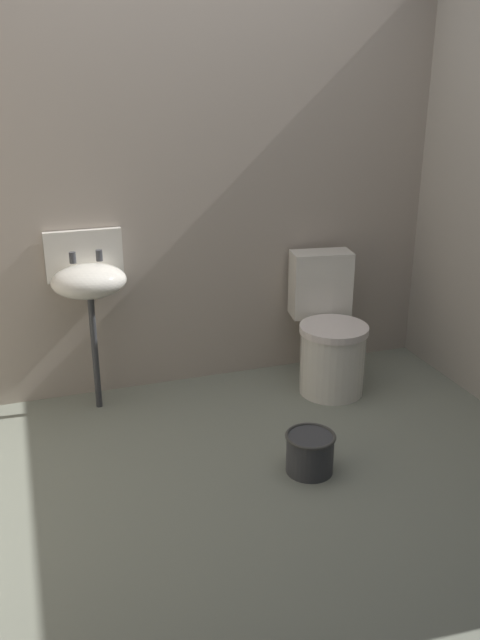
% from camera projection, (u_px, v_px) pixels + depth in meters
% --- Properties ---
extents(ground_plane, '(3.39, 2.73, 0.08)m').
position_uv_depth(ground_plane, '(259.00, 486.00, 3.20)').
color(ground_plane, slate).
extents(wall_back, '(3.39, 0.10, 2.37)m').
position_uv_depth(wall_back, '(189.00, 186.00, 3.84)').
color(wall_back, '#A49789').
rests_on(wall_back, ground).
extents(toilet_near_wall, '(0.46, 0.64, 0.78)m').
position_uv_depth(toilet_near_wall, '(329.00, 336.00, 4.01)').
color(toilet_near_wall, silver).
rests_on(toilet_near_wall, ground).
extents(sink, '(0.42, 0.35, 0.99)m').
position_uv_depth(sink, '(88.00, 279.00, 3.62)').
color(sink, '#343538').
rests_on(sink, ground).
extents(bucket, '(0.24, 0.24, 0.20)m').
position_uv_depth(bucket, '(310.00, 452.00, 3.22)').
color(bucket, '#343538').
rests_on(bucket, ground).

